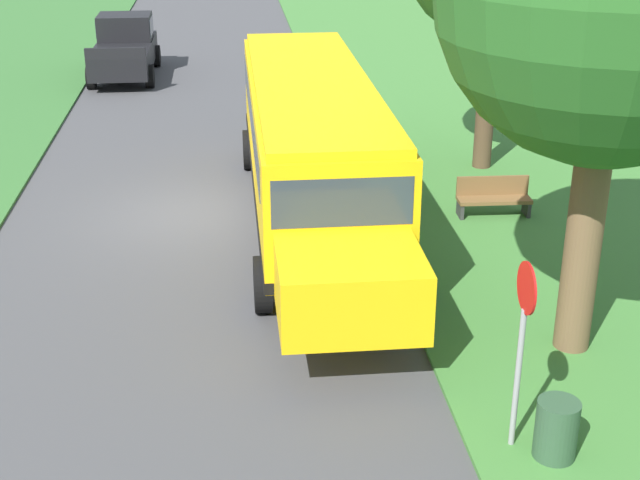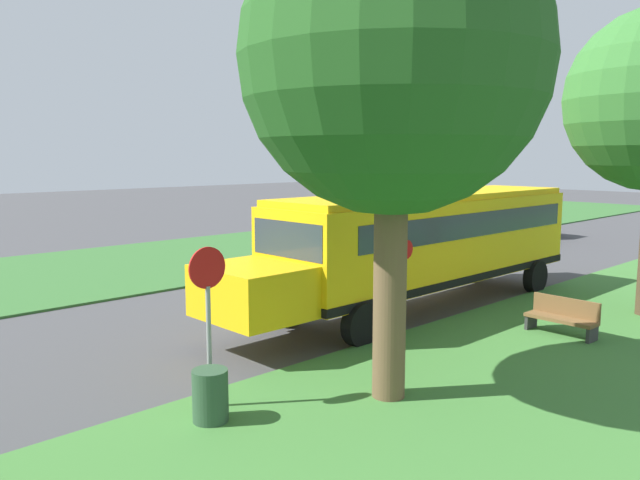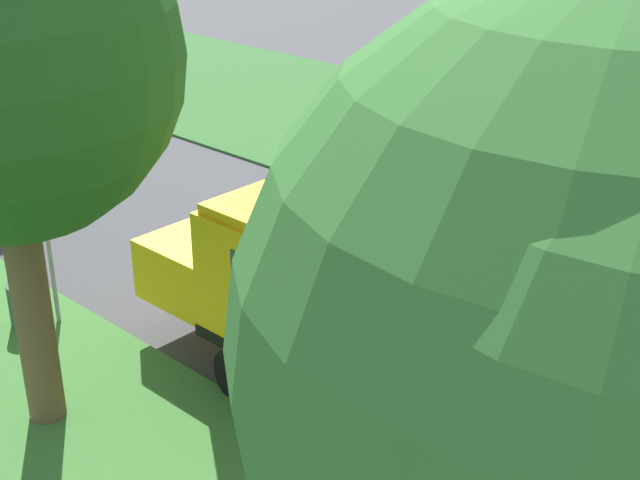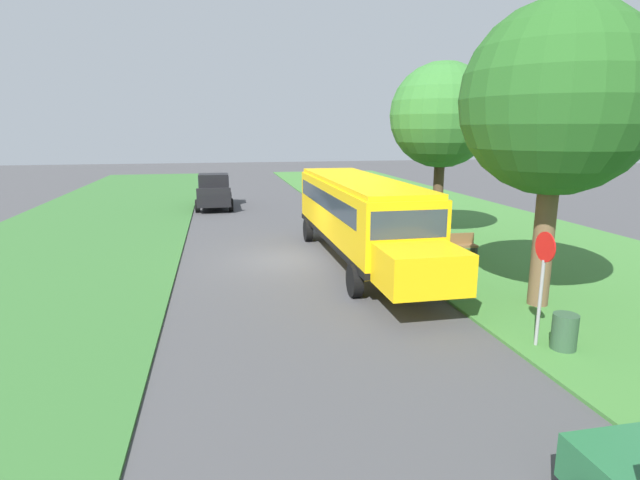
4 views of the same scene
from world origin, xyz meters
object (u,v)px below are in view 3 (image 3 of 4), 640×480
at_px(school_bus, 503,357).
at_px(oak_tree_beside_bus, 614,358).
at_px(stop_sign, 48,239).
at_px(trash_bin, 25,306).

bearing_deg(school_bus, oak_tree_beside_bus, -144.64).
bearing_deg(stop_sign, trash_bin, 146.58).
xyz_separation_m(stop_sign, trash_bin, (-0.47, 0.31, -1.29)).
xyz_separation_m(school_bus, stop_sign, (-1.88, 8.26, -0.19)).
bearing_deg(stop_sign, school_bus, -77.16).
distance_m(oak_tree_beside_bus, stop_sign, 12.64).
bearing_deg(trash_bin, oak_tree_beside_bus, -101.57).
bearing_deg(school_bus, trash_bin, 105.37).
relative_size(school_bus, trash_bin, 13.80).
height_order(school_bus, stop_sign, school_bus).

